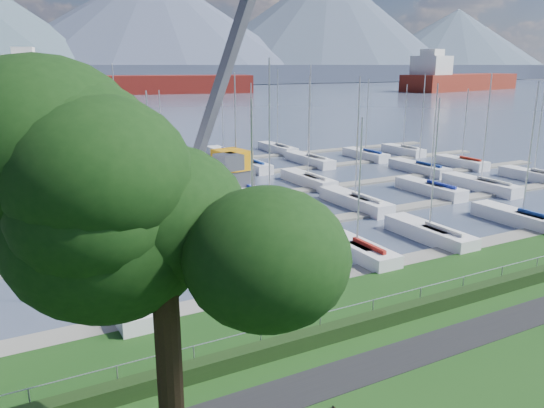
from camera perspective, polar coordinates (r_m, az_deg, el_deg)
path at (r=25.14m, az=16.98°, el=-14.40°), size 160.00×2.00×0.04m
water at (r=278.81m, az=-25.42°, el=10.80°), size 800.00×540.00×0.20m
hedge at (r=26.63m, az=13.02°, el=-11.57°), size 80.00×0.70×0.70m
fence at (r=26.54m, az=12.56°, el=-9.61°), size 80.00×0.04×0.04m
foothill at (r=348.49m, az=-26.28°, el=12.28°), size 900.00×80.00×12.00m
mountains at (r=424.76m, az=-26.40°, el=17.97°), size 1190.00×360.00×115.00m
docks at (r=48.50m, az=-7.87°, el=0.03°), size 90.00×41.60×0.25m
tree at (r=13.93m, az=-17.17°, el=0.77°), size 8.91×8.50×12.67m
crane at (r=51.42m, az=-4.50°, el=7.26°), size 6.42×13.21×22.35m
cargo_ship_mid at (r=243.94m, az=-16.67°, el=12.13°), size 112.39×40.96×21.50m
cargo_ship_east at (r=284.05m, az=19.27°, el=12.29°), size 79.79×33.49×21.50m
sailboat_fleet at (r=49.49m, az=-11.72°, el=6.70°), size 75.04×49.54×13.06m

